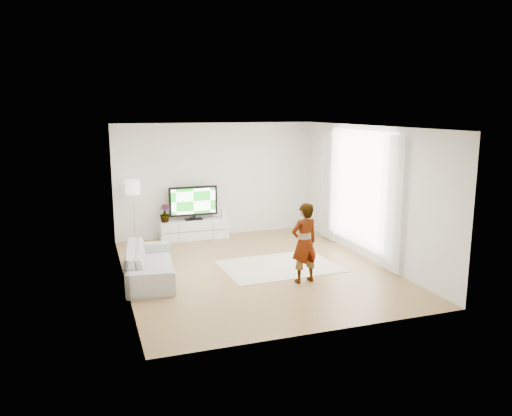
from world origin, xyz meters
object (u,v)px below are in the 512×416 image
object	(u,v)px
rug	(279,266)
player	(304,243)
television	(193,202)
sofa	(150,262)
media_console	(194,229)
floor_lamp	(133,190)

from	to	relation	value
rug	player	xyz separation A→B (m)	(0.08, -1.01, 0.74)
television	rug	size ratio (longest dim) A/B	0.52
player	sofa	xyz separation A→B (m)	(-2.64, 1.12, -0.43)
media_console	floor_lamp	xyz separation A→B (m)	(-1.43, -0.06, 1.06)
rug	player	world-z (taller)	player
player	sofa	size ratio (longest dim) A/B	0.69
television	floor_lamp	bearing A→B (deg)	-176.28
rug	media_console	bearing A→B (deg)	112.69
media_console	rug	world-z (taller)	media_console
television	sofa	world-z (taller)	television
media_console	player	bearing A→B (deg)	-71.82
television	player	bearing A→B (deg)	-71.95
television	sofa	size ratio (longest dim) A/B	0.55
media_console	television	world-z (taller)	television
television	player	size ratio (longest dim) A/B	0.81
sofa	floor_lamp	size ratio (longest dim) A/B	1.41
television	sofa	xyz separation A→B (m)	(-1.40, -2.66, -0.60)
floor_lamp	player	bearing A→B (deg)	-54.25
rug	player	bearing A→B (deg)	-85.20
media_console	rug	distance (m)	2.99
rug	player	size ratio (longest dim) A/B	1.55
media_console	floor_lamp	distance (m)	1.78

